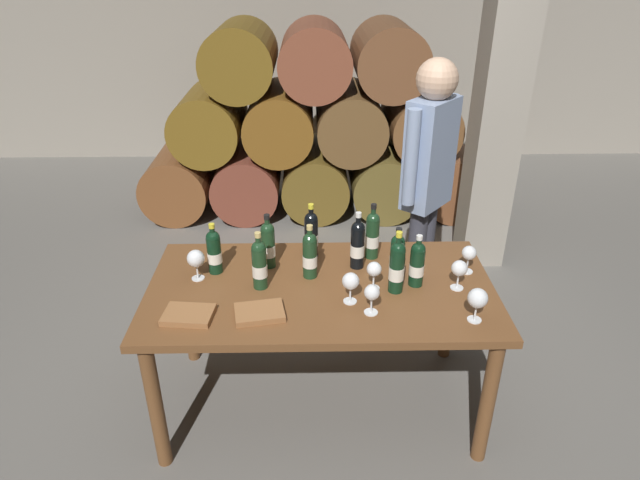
{
  "coord_description": "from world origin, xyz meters",
  "views": [
    {
      "loc": [
        -0.05,
        -2.3,
        2.24
      ],
      "look_at": [
        0.0,
        0.2,
        0.91
      ],
      "focal_mm": 31.12,
      "sensor_mm": 36.0,
      "label": 1
    }
  ],
  "objects_px": {
    "wine_bottle_3": "(260,264)",
    "leather_ledger": "(260,313)",
    "wine_glass_1": "(372,294)",
    "wine_bottle_9": "(310,255)",
    "wine_bottle_5": "(268,244)",
    "sommelier_presenting": "(428,175)",
    "wine_bottle_4": "(397,256)",
    "wine_bottle_8": "(372,235)",
    "wine_glass_4": "(374,270)",
    "tasting_notebook": "(188,315)",
    "wine_glass_6": "(459,269)",
    "wine_glass_5": "(478,299)",
    "wine_bottle_1": "(358,244)",
    "wine_bottle_2": "(214,251)",
    "wine_bottle_0": "(311,234)",
    "wine_bottle_6": "(417,263)",
    "wine_glass_0": "(196,259)",
    "wine_glass_3": "(351,282)",
    "wine_bottle_7": "(397,266)",
    "wine_glass_2": "(469,254)",
    "dining_table": "(321,301)"
  },
  "relations": [
    {
      "from": "wine_bottle_9",
      "to": "wine_glass_1",
      "type": "distance_m",
      "value": 0.43
    },
    {
      "from": "wine_bottle_0",
      "to": "wine_bottle_8",
      "type": "xyz_separation_m",
      "value": [
        0.32,
        -0.02,
        0.0
      ]
    },
    {
      "from": "wine_bottle_1",
      "to": "leather_ledger",
      "type": "xyz_separation_m",
      "value": [
        -0.47,
        -0.42,
        -0.12
      ]
    },
    {
      "from": "wine_glass_5",
      "to": "wine_glass_6",
      "type": "distance_m",
      "value": 0.26
    },
    {
      "from": "wine_bottle_9",
      "to": "wine_bottle_7",
      "type": "bearing_deg",
      "value": -18.98
    },
    {
      "from": "wine_bottle_7",
      "to": "wine_bottle_8",
      "type": "relative_size",
      "value": 1.03
    },
    {
      "from": "wine_bottle_1",
      "to": "wine_glass_2",
      "type": "height_order",
      "value": "wine_bottle_1"
    },
    {
      "from": "dining_table",
      "to": "tasting_notebook",
      "type": "height_order",
      "value": "tasting_notebook"
    },
    {
      "from": "dining_table",
      "to": "wine_bottle_1",
      "type": "bearing_deg",
      "value": 44.01
    },
    {
      "from": "wine_bottle_6",
      "to": "sommelier_presenting",
      "type": "height_order",
      "value": "sommelier_presenting"
    },
    {
      "from": "wine_glass_0",
      "to": "wine_bottle_2",
      "type": "bearing_deg",
      "value": 39.72
    },
    {
      "from": "wine_bottle_1",
      "to": "wine_bottle_4",
      "type": "bearing_deg",
      "value": -28.71
    },
    {
      "from": "wine_bottle_9",
      "to": "wine_bottle_5",
      "type": "bearing_deg",
      "value": 153.72
    },
    {
      "from": "wine_bottle_4",
      "to": "wine_bottle_8",
      "type": "distance_m",
      "value": 0.23
    },
    {
      "from": "tasting_notebook",
      "to": "sommelier_presenting",
      "type": "height_order",
      "value": "sommelier_presenting"
    },
    {
      "from": "wine_bottle_7",
      "to": "wine_glass_2",
      "type": "distance_m",
      "value": 0.43
    },
    {
      "from": "dining_table",
      "to": "sommelier_presenting",
      "type": "relative_size",
      "value": 0.99
    },
    {
      "from": "wine_bottle_5",
      "to": "sommelier_presenting",
      "type": "height_order",
      "value": "sommelier_presenting"
    },
    {
      "from": "wine_glass_6",
      "to": "leather_ledger",
      "type": "xyz_separation_m",
      "value": [
        -0.95,
        -0.21,
        -0.09
      ]
    },
    {
      "from": "wine_bottle_6",
      "to": "wine_bottle_0",
      "type": "bearing_deg",
      "value": 149.86
    },
    {
      "from": "wine_glass_3",
      "to": "wine_glass_6",
      "type": "relative_size",
      "value": 1.02
    },
    {
      "from": "wine_bottle_5",
      "to": "wine_bottle_4",
      "type": "bearing_deg",
      "value": -10.39
    },
    {
      "from": "wine_bottle_7",
      "to": "wine_glass_3",
      "type": "distance_m",
      "value": 0.24
    },
    {
      "from": "wine_bottle_1",
      "to": "wine_bottle_3",
      "type": "xyz_separation_m",
      "value": [
        -0.49,
        -0.18,
        -0.0
      ]
    },
    {
      "from": "wine_bottle_7",
      "to": "wine_glass_3",
      "type": "bearing_deg",
      "value": -157.99
    },
    {
      "from": "wine_bottle_0",
      "to": "wine_bottle_3",
      "type": "height_order",
      "value": "wine_bottle_0"
    },
    {
      "from": "wine_bottle_2",
      "to": "sommelier_presenting",
      "type": "relative_size",
      "value": 0.16
    },
    {
      "from": "wine_bottle_2",
      "to": "wine_bottle_3",
      "type": "xyz_separation_m",
      "value": [
        0.24,
        -0.14,
        0.01
      ]
    },
    {
      "from": "wine_bottle_8",
      "to": "wine_glass_4",
      "type": "xyz_separation_m",
      "value": [
        -0.02,
        -0.31,
        -0.03
      ]
    },
    {
      "from": "wine_bottle_4",
      "to": "wine_glass_0",
      "type": "xyz_separation_m",
      "value": [
        -1.0,
        -0.0,
        -0.01
      ]
    },
    {
      "from": "wine_glass_0",
      "to": "wine_glass_5",
      "type": "relative_size",
      "value": 0.99
    },
    {
      "from": "wine_bottle_3",
      "to": "wine_glass_6",
      "type": "xyz_separation_m",
      "value": [
        0.96,
        -0.03,
        -0.02
      ]
    },
    {
      "from": "wine_bottle_3",
      "to": "leather_ledger",
      "type": "height_order",
      "value": "wine_bottle_3"
    },
    {
      "from": "leather_ledger",
      "to": "wine_bottle_5",
      "type": "bearing_deg",
      "value": 77.93
    },
    {
      "from": "wine_bottle_3",
      "to": "wine_glass_1",
      "type": "relative_size",
      "value": 2.04
    },
    {
      "from": "wine_bottle_6",
      "to": "wine_glass_3",
      "type": "relative_size",
      "value": 1.75
    },
    {
      "from": "wine_bottle_4",
      "to": "wine_bottle_6",
      "type": "xyz_separation_m",
      "value": [
        0.09,
        -0.07,
        -0.0
      ]
    },
    {
      "from": "wine_glass_1",
      "to": "wine_glass_6",
      "type": "height_order",
      "value": "wine_glass_6"
    },
    {
      "from": "dining_table",
      "to": "wine_bottle_3",
      "type": "relative_size",
      "value": 5.69
    },
    {
      "from": "wine_bottle_2",
      "to": "wine_bottle_3",
      "type": "bearing_deg",
      "value": -31.11
    },
    {
      "from": "wine_bottle_4",
      "to": "dining_table",
      "type": "bearing_deg",
      "value": -167.87
    },
    {
      "from": "wine_bottle_2",
      "to": "wine_glass_5",
      "type": "distance_m",
      "value": 1.29
    },
    {
      "from": "wine_glass_1",
      "to": "wine_bottle_9",
      "type": "bearing_deg",
      "value": 130.52
    },
    {
      "from": "wine_bottle_3",
      "to": "wine_glass_0",
      "type": "relative_size",
      "value": 1.85
    },
    {
      "from": "wine_bottle_6",
      "to": "wine_bottle_7",
      "type": "xyz_separation_m",
      "value": [
        -0.11,
        -0.05,
        0.02
      ]
    },
    {
      "from": "wine_glass_6",
      "to": "wine_bottle_5",
      "type": "bearing_deg",
      "value": 166.0
    },
    {
      "from": "wine_bottle_2",
      "to": "wine_bottle_1",
      "type": "bearing_deg",
      "value": 2.96
    },
    {
      "from": "wine_bottle_3",
      "to": "wine_bottle_5",
      "type": "height_order",
      "value": "wine_bottle_3"
    },
    {
      "from": "wine_bottle_4",
      "to": "wine_bottle_8",
      "type": "bearing_deg",
      "value": 116.57
    },
    {
      "from": "wine_bottle_2",
      "to": "wine_bottle_7",
      "type": "height_order",
      "value": "wine_bottle_7"
    }
  ]
}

